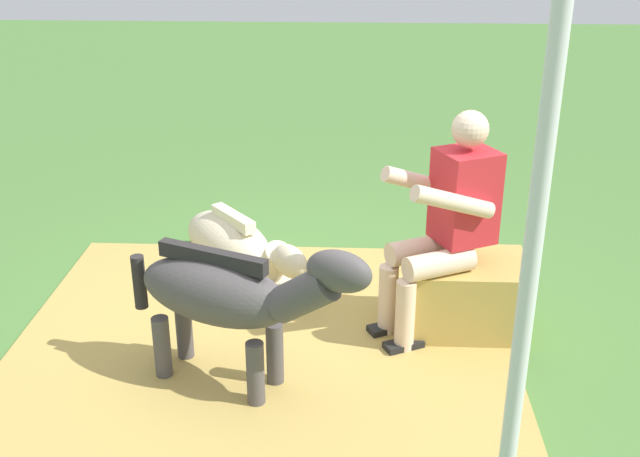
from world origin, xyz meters
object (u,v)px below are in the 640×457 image
Objects in this scene: hay_bale at (466,296)px; person_seated at (446,219)px; pony_standing at (230,295)px; tent_pole_left at (528,290)px; pony_lying at (236,245)px.

hay_bale is 0.52× the size of person_seated.
hay_bale is 1.45m from pony_standing.
hay_bale is 0.54× the size of pony_standing.
hay_bale is at bearing -93.36° from tent_pole_left.
person_seated is 0.54× the size of tent_pole_left.
pony_standing is (1.26, 0.64, 0.32)m from hay_bale.
pony_lying is at bearing -25.69° from hay_bale.
hay_bale is 0.28× the size of tent_pole_left.
pony_standing reaches higher than hay_bale.
tent_pole_left is (0.11, 1.81, 1.00)m from hay_bale.
tent_pole_left is (-1.34, 2.51, 1.03)m from pony_lying.
person_seated is 1.59m from pony_lying.
pony_standing is (1.11, 0.59, -0.19)m from person_seated.
pony_lying is at bearing -82.22° from pony_standing.
pony_lying is 3.02m from tent_pole_left.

